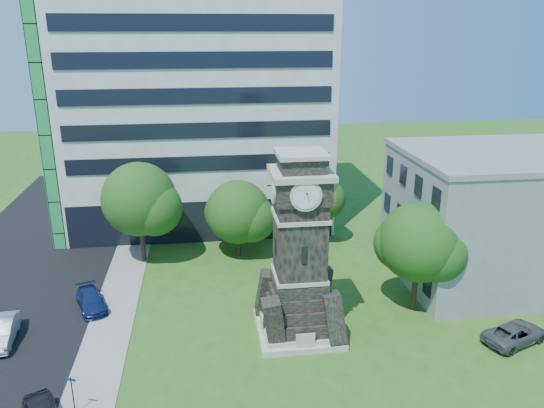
{
  "coord_description": "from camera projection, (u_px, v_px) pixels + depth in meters",
  "views": [
    {
      "loc": [
        -2.79,
        -28.25,
        19.2
      ],
      "look_at": [
        1.75,
        5.8,
        7.75
      ],
      "focal_mm": 35.0,
      "sensor_mm": 36.0,
      "label": 1
    }
  ],
  "objects": [
    {
      "name": "office_low",
      "position": [
        499.0,
        216.0,
        41.36
      ],
      "size": [
        15.2,
        12.2,
        10.4
      ],
      "color": "gray",
      "rests_on": "ground"
    },
    {
      "name": "car_street_north",
      "position": [
        91.0,
        301.0,
        37.98
      ],
      "size": [
        3.08,
        4.53,
        1.22
      ],
      "primitive_type": "imported",
      "rotation": [
        0.0,
        0.0,
        0.36
      ],
      "color": "navy",
      "rests_on": "ground"
    },
    {
      "name": "sidewalk",
      "position": [
        112.0,
        321.0,
        36.48
      ],
      "size": [
        3.0,
        70.0,
        0.06
      ],
      "primitive_type": "cube",
      "color": "gray",
      "rests_on": "ground"
    },
    {
      "name": "car_street_mid",
      "position": [
        1.0,
        332.0,
        33.85
      ],
      "size": [
        2.0,
        4.52,
        1.44
      ],
      "primitive_type": "imported",
      "rotation": [
        0.0,
        0.0,
        0.11
      ],
      "color": "#B4B7BD",
      "rests_on": "ground"
    },
    {
      "name": "tree_nw",
      "position": [
        140.0,
        202.0,
        44.25
      ],
      "size": [
        6.84,
        6.22,
        8.73
      ],
      "rotation": [
        0.0,
        0.0,
        0.06
      ],
      "color": "#332114",
      "rests_on": "ground"
    },
    {
      "name": "park_bench",
      "position": [
        279.0,
        326.0,
        35.0
      ],
      "size": [
        1.61,
        0.43,
        0.83
      ],
      "rotation": [
        0.0,
        0.0,
        0.18
      ],
      "color": "black",
      "rests_on": "ground"
    },
    {
      "name": "car_east_lot",
      "position": [
        515.0,
        333.0,
        33.87
      ],
      "size": [
        4.98,
        3.6,
        1.26
      ],
      "primitive_type": "imported",
      "rotation": [
        0.0,
        0.0,
        1.94
      ],
      "color": "#535358",
      "rests_on": "ground"
    },
    {
      "name": "tree_nc",
      "position": [
        239.0,
        214.0,
        45.81
      ],
      "size": [
        6.11,
        5.55,
        6.86
      ],
      "rotation": [
        0.0,
        0.0,
        -0.09
      ],
      "color": "#332114",
      "rests_on": "ground"
    },
    {
      "name": "clock_tower",
      "position": [
        299.0,
        259.0,
        33.57
      ],
      "size": [
        5.4,
        5.4,
        12.22
      ],
      "color": "beige",
      "rests_on": "ground"
    },
    {
      "name": "office_tall",
      "position": [
        196.0,
        81.0,
        52.38
      ],
      "size": [
        26.2,
        15.11,
        28.6
      ],
      "color": "white",
      "rests_on": "ground"
    },
    {
      "name": "street_sign",
      "position": [
        72.0,
        392.0,
        27.22
      ],
      "size": [
        0.55,
        0.05,
        2.29
      ],
      "rotation": [
        0.0,
        0.0,
        -0.34
      ],
      "color": "black",
      "rests_on": "ground"
    },
    {
      "name": "tree_east",
      "position": [
        420.0,
        245.0,
        36.47
      ],
      "size": [
        6.11,
        5.55,
        7.98
      ],
      "rotation": [
        0.0,
        0.0,
        0.39
      ],
      "color": "#332114",
      "rests_on": "ground"
    },
    {
      "name": "tree_ne",
      "position": [
        315.0,
        194.0,
        48.54
      ],
      "size": [
        5.35,
        4.86,
        7.33
      ],
      "rotation": [
        0.0,
        0.0,
        -0.04
      ],
      "color": "#332114",
      "rests_on": "ground"
    },
    {
      "name": "ground",
      "position": [
        257.0,
        352.0,
        32.98
      ],
      "size": [
        160.0,
        160.0,
        0.0
      ],
      "primitive_type": "plane",
      "color": "#2B5E1A",
      "rests_on": "ground"
    }
  ]
}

